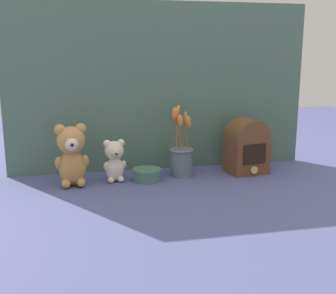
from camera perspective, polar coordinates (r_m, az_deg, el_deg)
ground_plane at (r=1.68m, az=0.14°, el=-4.30°), size 4.00×4.00×0.00m
backdrop_wall at (r=1.78m, az=-1.02°, el=8.06°), size 1.27×0.02×0.70m
teddy_bear_large at (r=1.60m, az=-12.92°, el=-0.91°), size 0.13×0.12×0.24m
teddy_bear_medium at (r=1.64m, az=-7.25°, el=-1.71°), size 0.09×0.08×0.17m
flower_vase at (r=1.70m, az=1.79°, el=-1.12°), size 0.10×0.13×0.28m
vintage_radio at (r=1.77m, az=10.60°, el=0.11°), size 0.17×0.15×0.23m
decorative_tin_tall at (r=1.65m, az=-2.86°, el=-3.75°), size 0.11×0.11×0.05m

